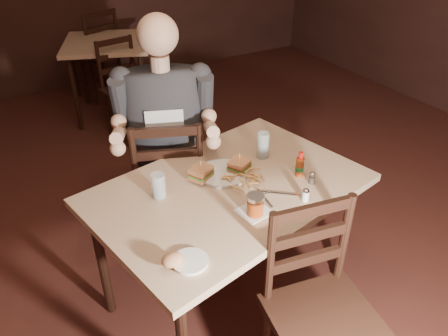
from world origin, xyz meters
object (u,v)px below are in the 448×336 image
chair_near (326,322)px  hot_sauce (300,164)px  diner (164,108)px  chair_far (169,181)px  main_table (229,198)px  side_plate (190,262)px  bg_chair_far (95,54)px  syrup_dispenser (255,205)px  bg_table (107,50)px  bg_chair_near (129,91)px  glass_left (158,186)px  dinner_plate (223,174)px  glass_right (263,145)px

chair_near → hot_sauce: bearing=73.7°
chair_near → hot_sauce: size_ratio=6.99×
diner → hot_sauce: 0.80m
chair_near → chair_far: bearing=106.2°
main_table → side_plate: side_plate is taller
bg_chair_far → chair_near: bearing=70.4°
hot_sauce → syrup_dispenser: (-0.37, -0.15, -0.02)m
hot_sauce → chair_near: bearing=-116.1°
bg_table → chair_far: chair_far is taller
chair_near → bg_chair_near: 2.87m
syrup_dispenser → bg_table: bearing=74.1°
syrup_dispenser → side_plate: (-0.39, -0.13, -0.05)m
bg_table → diner: bearing=-98.0°
bg_chair_near → main_table: bearing=-104.5°
bg_table → glass_left: 2.68m
main_table → dinner_plate: 0.13m
glass_left → bg_chair_far: bearing=80.4°
syrup_dispenser → side_plate: 0.41m
chair_far → bg_chair_far: 2.69m
bg_table → bg_chair_near: bearing=-90.0°
glass_left → chair_far: bearing=63.4°
bg_table → chair_far: (-0.29, -2.12, -0.20)m
chair_near → main_table: bearing=105.1°
glass_right → hot_sauce: (0.06, -0.25, -0.01)m
chair_far → side_plate: chair_far is taller
bg_table → bg_chair_near: bg_chair_near is taller
glass_right → side_plate: 0.88m
chair_far → glass_right: 0.69m
syrup_dispenser → hot_sauce: bearing=10.9°
side_plate → main_table: bearing=43.5°
main_table → bg_chair_near: bg_chair_near is taller
bg_chair_near → diner: size_ratio=0.89×
chair_near → bg_table: bearing=97.4°
bg_table → glass_left: (-0.54, -2.62, 0.15)m
bg_chair_near → hot_sauce: (0.15, -2.26, 0.39)m
bg_chair_far → hot_sauce: (0.15, -3.36, 0.35)m
bg_table → syrup_dispenser: syrup_dispenser is taller
main_table → bg_table: bearing=85.6°
dinner_plate → side_plate: dinner_plate is taller
bg_chair_far → side_plate: 3.71m
syrup_dispenser → bg_chair_far: bearing=74.8°
diner → glass_right: (0.40, -0.39, -0.15)m
glass_left → syrup_dispenser: size_ratio=1.20×
main_table → bg_table: (0.21, 2.72, -0.02)m
chair_far → glass_right: chair_far is taller
bg_chair_far → syrup_dispenser: 3.54m
bg_chair_near → hot_sauce: hot_sauce is taller
chair_far → hot_sauce: (0.44, -0.69, 0.36)m
chair_near → glass_left: (-0.40, 0.79, 0.35)m
main_table → bg_chair_near: 2.19m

